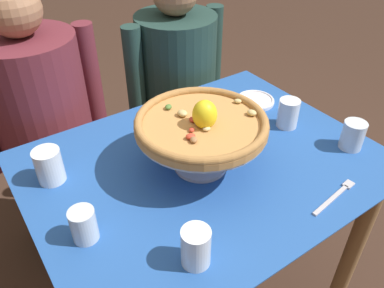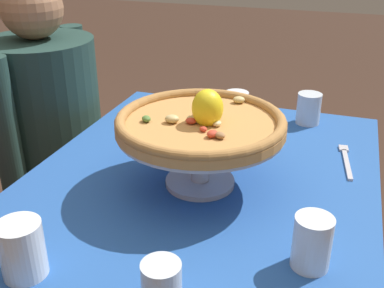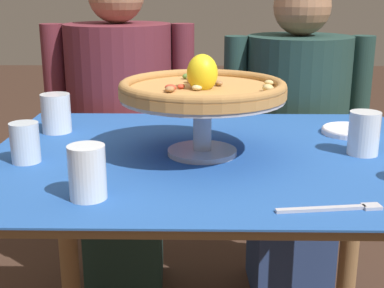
# 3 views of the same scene
# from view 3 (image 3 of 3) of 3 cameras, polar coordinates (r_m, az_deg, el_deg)

# --- Properties ---
(dining_table) EXTENTS (1.06, 0.82, 0.77)m
(dining_table) POSITION_cam_3_polar(r_m,az_deg,el_deg) (1.29, 2.07, -6.68)
(dining_table) COLOR olive
(dining_table) RESTS_ON ground
(pizza_stand) EXTENTS (0.37, 0.37, 0.14)m
(pizza_stand) POSITION_cam_3_polar(r_m,az_deg,el_deg) (1.21, 1.13, 3.51)
(pizza_stand) COLOR #B7B7C1
(pizza_stand) RESTS_ON dining_table
(pizza) EXTENTS (0.38, 0.38, 0.10)m
(pizza) POSITION_cam_3_polar(r_m,az_deg,el_deg) (1.20, 1.15, 6.15)
(pizza) COLOR #BC8447
(pizza) RESTS_ON pizza_stand
(water_glass_side_left) EXTENTS (0.06, 0.06, 0.09)m
(water_glass_side_left) POSITION_cam_3_polar(r_m,az_deg,el_deg) (1.23, -17.59, -0.14)
(water_glass_side_left) COLOR silver
(water_glass_side_left) RESTS_ON dining_table
(water_glass_back_left) EXTENTS (0.08, 0.08, 0.10)m
(water_glass_back_left) POSITION_cam_3_polar(r_m,az_deg,el_deg) (1.47, -14.47, 2.97)
(water_glass_back_left) COLOR white
(water_glass_back_left) RESTS_ON dining_table
(water_glass_side_right) EXTENTS (0.07, 0.07, 0.10)m
(water_glass_side_right) POSITION_cam_3_polar(r_m,az_deg,el_deg) (1.29, 18.04, 0.84)
(water_glass_side_right) COLOR white
(water_glass_side_right) RESTS_ON dining_table
(water_glass_front_left) EXTENTS (0.07, 0.07, 0.10)m
(water_glass_front_left) POSITION_cam_3_polar(r_m,az_deg,el_deg) (0.99, -11.24, -3.41)
(water_glass_front_left) COLOR white
(water_glass_front_left) RESTS_ON dining_table
(side_plate) EXTENTS (0.15, 0.15, 0.02)m
(side_plate) POSITION_cam_3_polar(r_m,az_deg,el_deg) (1.47, 16.65, 1.41)
(side_plate) COLOR white
(side_plate) RESTS_ON dining_table
(dinner_fork) EXTENTS (0.19, 0.04, 0.01)m
(dinner_fork) POSITION_cam_3_polar(r_m,az_deg,el_deg) (0.96, 15.25, -6.72)
(dinner_fork) COLOR #B7B7C1
(dinner_fork) RESTS_ON dining_table
(diner_left) EXTENTS (0.53, 0.39, 1.22)m
(diner_left) POSITION_cam_3_polar(r_m,az_deg,el_deg) (1.95, -7.62, 0.37)
(diner_left) COLOR #1E3833
(diner_left) RESTS_ON ground
(diner_right) EXTENTS (0.52, 0.38, 1.18)m
(diner_right) POSITION_cam_3_polar(r_m,az_deg,el_deg) (1.95, 10.98, -0.50)
(diner_right) COLOR navy
(diner_right) RESTS_ON ground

